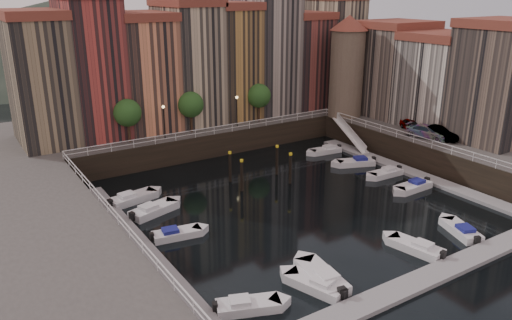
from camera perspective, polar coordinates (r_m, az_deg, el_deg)
ground at (r=50.24m, az=3.94°, el=-4.63°), size 200.00×200.00×0.00m
quay_far at (r=71.12m, az=-8.55°, el=3.62°), size 80.00×20.00×3.00m
quay_right at (r=68.21m, az=24.35°, el=1.45°), size 20.00×36.00×3.00m
dock_left at (r=42.56m, az=-13.32°, el=-9.46°), size 2.00×28.00×0.35m
dock_right at (r=60.01m, az=17.09°, el=-1.26°), size 2.00×28.00×0.35m
dock_near at (r=39.41m, az=19.11°, el=-12.53°), size 30.00×2.00×0.35m
mountains at (r=150.24m, az=-21.79°, el=13.03°), size 145.00×100.00×18.00m
far_terrace at (r=68.42m, az=-5.49°, el=11.23°), size 48.70×10.30×17.50m
right_terrace at (r=68.49m, az=20.53°, el=8.96°), size 9.30×24.30×14.00m
corner_tower at (r=70.72m, az=10.35°, el=10.64°), size 5.20×5.20×13.80m
promenade_trees at (r=62.47m, az=-6.92°, el=6.37°), size 21.20×3.20×5.20m
street_lamps at (r=61.89m, az=-6.21°, el=5.62°), size 10.36×0.36×4.18m
railings at (r=52.63m, az=0.89°, el=0.95°), size 36.08×34.04×0.52m
gangway at (r=67.26m, az=10.70°, el=2.98°), size 2.78×8.32×3.73m
mooring_pilings at (r=54.11m, az=0.47°, el=-0.93°), size 6.26×4.30×3.78m
boat_left_0 at (r=34.16m, az=-1.08°, el=-16.31°), size 4.56×3.04×1.03m
boat_left_2 at (r=43.41m, az=-9.16°, el=-8.34°), size 4.47×2.20×1.00m
boat_left_3 at (r=48.08m, az=-11.69°, el=-5.61°), size 5.17×3.14×1.16m
boat_left_4 at (r=51.14m, az=-13.97°, el=-4.26°), size 5.18×2.69×1.16m
boat_right_1 at (r=55.18m, az=17.58°, el=-2.89°), size 4.73×1.89×1.08m
boat_right_2 at (r=58.28m, az=14.62°, el=-1.45°), size 4.47×1.72×1.02m
boat_right_3 at (r=61.02m, az=11.40°, el=-0.25°), size 4.84×3.22×1.09m
boat_right_4 at (r=64.98m, az=8.00°, el=1.11°), size 4.48×2.07×1.01m
boat_near_0 at (r=36.37m, az=6.91°, el=-13.99°), size 3.01×4.85×1.09m
boat_near_1 at (r=37.21m, az=7.59°, el=-13.13°), size 2.58×5.38×1.21m
boat_near_2 at (r=42.76m, az=17.90°, el=-9.48°), size 2.55×4.83×1.08m
boat_near_3 at (r=46.88m, az=22.43°, el=-7.46°), size 3.02×4.62×1.04m
car_a at (r=66.25m, az=17.40°, el=3.78°), size 2.90×4.41×1.40m
car_b at (r=63.15m, az=20.22°, el=2.84°), size 2.52×5.02×1.58m
car_c at (r=63.34m, az=18.96°, el=3.00°), size 3.45×5.58×1.51m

